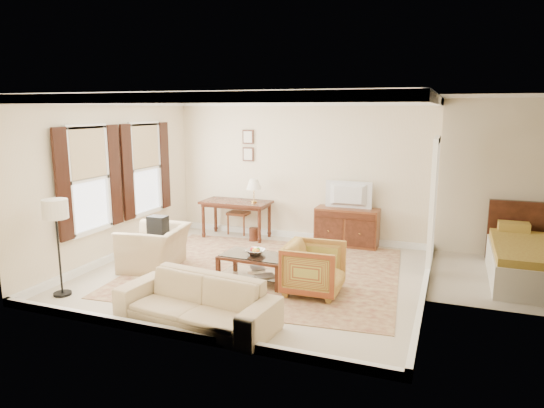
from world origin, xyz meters
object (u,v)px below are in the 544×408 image
Objects in this scene: writing_desk at (236,206)px; sofa at (196,294)px; sideboard at (347,227)px; club_armchair at (154,240)px; striped_armchair at (314,266)px; coffee_table at (255,261)px; tv at (348,187)px.

writing_desk is 4.29m from sofa.
writing_desk is at bearing -175.32° from sideboard.
club_armchair reaches higher than sideboard.
striped_armchair is 1.91m from sofa.
striped_armchair is (1.00, -0.13, 0.08)m from coffee_table.
striped_armchair is at bearing -7.56° from coffee_table.
tv is 3.84m from club_armchair.
tv reaches higher than sofa.
striped_armchair is at bearing 61.64° from sofa.
writing_desk is 2.39m from club_armchair.
sideboard is at bearing 70.38° from coffee_table.
writing_desk is at bearing 120.82° from coffee_table.
writing_desk is 2.80m from coffee_table.
striped_armchair is 0.40× the size of sofa.
writing_desk reaches higher than sideboard.
sideboard is 1.12× the size of coffee_table.
writing_desk is at bearing 159.59° from club_armchair.
coffee_table is 1.69m from sofa.
tv is 0.80× the size of coffee_table.
tv is 4.44m from sofa.
tv is 2.85m from coffee_table.
coffee_table is at bearing -109.62° from sideboard.
sideboard is at bearing 4.68° from writing_desk.
tv is 0.79× the size of club_armchair.
striped_armchair is 2.91m from club_armchair.
sofa is (-1.02, -4.25, -0.80)m from tv.
sideboard is 3.78m from club_armchair.
writing_desk is 2.41m from tv.
writing_desk is 1.30× the size of club_armchair.
club_armchair is at bearing -101.50° from writing_desk.
striped_armchair is (2.43, -2.52, -0.26)m from writing_desk.
sideboard is at bearing 83.58° from sofa.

